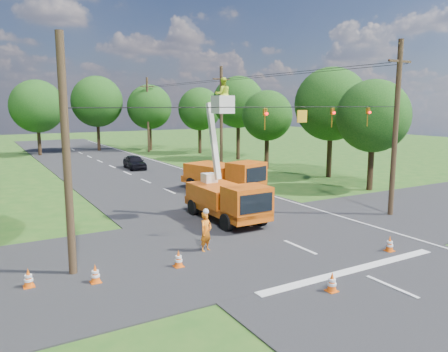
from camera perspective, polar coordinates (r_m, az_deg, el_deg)
ground at (r=37.39m, az=-10.18°, el=-0.71°), size 140.00×140.00×0.00m
road_main at (r=37.39m, az=-10.18°, el=-0.71°), size 12.00×100.00×0.06m
road_cross at (r=21.78m, az=6.46°, el=-7.88°), size 56.00×10.00×0.07m
stop_bar at (r=18.12m, az=16.51°, el=-11.83°), size 9.00×0.45×0.02m
edge_line at (r=39.62m, az=-2.55°, el=-0.01°), size 0.12×90.00×0.02m
bucket_truck at (r=24.13m, az=0.40°, el=-2.02°), size 2.45×6.09×7.86m
second_truck at (r=31.88m, az=0.11°, el=0.04°), size 4.09×6.96×2.46m
ground_worker at (r=19.34m, az=-2.37°, el=-7.29°), size 0.77×0.66×1.79m
distant_car at (r=44.78m, az=-11.60°, el=1.80°), size 1.91×4.21×1.40m
traffic_cone_0 at (r=15.94m, az=13.92°, el=-13.31°), size 0.38×0.38×0.71m
traffic_cone_1 at (r=20.76m, az=20.82°, el=-8.28°), size 0.38×0.38×0.71m
traffic_cone_2 at (r=25.83m, az=2.14°, el=-4.26°), size 0.38×0.38×0.71m
traffic_cone_3 at (r=29.27m, az=1.27°, el=-2.63°), size 0.38×0.38×0.71m
traffic_cone_4 at (r=17.75m, az=-5.97°, el=-10.70°), size 0.38×0.38×0.71m
traffic_cone_5 at (r=16.85m, az=-16.46°, el=-12.16°), size 0.38×0.38×0.71m
traffic_cone_6 at (r=17.27m, az=-24.18°, el=-12.08°), size 0.38×0.38×0.71m
traffic_cone_7 at (r=35.89m, az=-0.25°, el=-0.40°), size 0.38×0.38×0.71m
pole_right_near at (r=26.82m, az=21.50°, el=5.87°), size 1.80×0.30×10.00m
pole_right_mid at (r=42.26m, az=-0.36°, el=7.54°), size 1.80×0.30×10.00m
pole_right_far at (r=60.43m, az=-9.91°, el=7.94°), size 1.80×0.30×10.00m
pole_left at (r=17.03m, az=-19.88°, el=2.29°), size 0.30×0.30×9.00m
signal_span at (r=22.22m, az=11.41°, el=7.74°), size 18.00×0.29×1.07m
tree_right_a at (r=34.48m, az=18.93°, el=7.40°), size 5.40×5.40×8.28m
tree_right_b at (r=39.71m, az=13.84°, el=9.08°), size 6.40×6.40×9.65m
tree_right_c at (r=43.96m, az=5.67°, el=7.84°), size 5.00×5.00×7.83m
tree_right_d at (r=51.48m, az=1.89°, el=9.61°), size 6.00×6.00×9.70m
tree_right_e at (r=57.96m, az=-3.21°, el=8.71°), size 5.60×5.60×8.63m
tree_far_a at (r=60.13m, az=-23.25°, el=8.36°), size 6.60×6.60×9.50m
tree_far_b at (r=63.58m, az=-16.26°, el=9.31°), size 7.00×7.00×10.32m
tree_far_c at (r=62.64m, az=-9.71°, el=8.87°), size 6.20×6.20×9.18m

